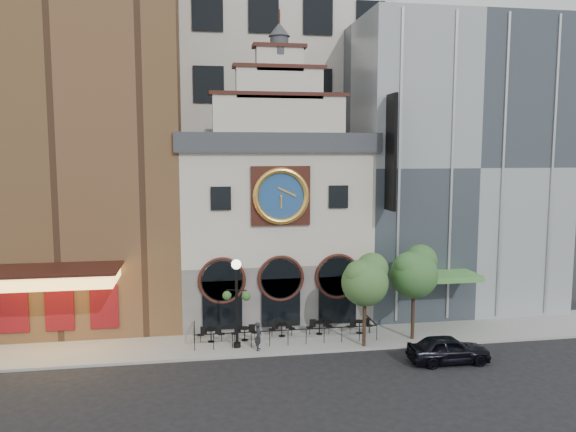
% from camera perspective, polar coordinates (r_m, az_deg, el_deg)
% --- Properties ---
extents(ground, '(120.00, 120.00, 0.00)m').
position_cam_1_polar(ground, '(31.99, 0.37, -13.96)').
color(ground, black).
rests_on(ground, ground).
extents(sidewalk, '(44.00, 5.00, 0.15)m').
position_cam_1_polar(sidewalk, '(34.28, -0.36, -12.39)').
color(sidewalk, gray).
rests_on(sidewalk, ground).
extents(clock_building, '(12.60, 8.78, 18.65)m').
position_cam_1_polar(clock_building, '(37.95, -1.64, -0.28)').
color(clock_building, '#605E5B').
rests_on(clock_building, ground).
extents(theater_building, '(14.00, 15.60, 25.00)m').
position_cam_1_polar(theater_building, '(40.27, -20.96, 8.12)').
color(theater_building, brown).
rests_on(theater_building, ground).
extents(retail_building, '(14.00, 14.40, 20.00)m').
position_cam_1_polar(retail_building, '(43.46, 15.23, 4.94)').
color(retail_building, gray).
rests_on(retail_building, ground).
extents(office_tower, '(20.00, 16.00, 40.00)m').
position_cam_1_polar(office_tower, '(50.53, -3.65, 16.59)').
color(office_tower, '#BDB7AB').
rests_on(office_tower, ground).
extents(cafe_railing, '(10.60, 2.60, 0.90)m').
position_cam_1_polar(cafe_railing, '(34.12, -0.36, -11.56)').
color(cafe_railing, black).
rests_on(cafe_railing, sidewalk).
extents(bistro_0, '(1.58, 0.68, 0.90)m').
position_cam_1_polar(bistro_0, '(33.75, -7.83, -11.81)').
color(bistro_0, black).
rests_on(bistro_0, sidewalk).
extents(bistro_1, '(1.58, 0.68, 0.90)m').
position_cam_1_polar(bistro_1, '(33.81, -4.42, -11.73)').
color(bistro_1, black).
rests_on(bistro_1, sidewalk).
extents(bistro_2, '(1.58, 0.68, 0.90)m').
position_cam_1_polar(bistro_2, '(34.40, -0.63, -11.38)').
color(bistro_2, black).
rests_on(bistro_2, sidewalk).
extents(bistro_3, '(1.58, 0.68, 0.90)m').
position_cam_1_polar(bistro_3, '(34.83, 3.21, -11.17)').
color(bistro_3, black).
rests_on(bistro_3, sidewalk).
extents(bistro_4, '(1.58, 0.68, 0.90)m').
position_cam_1_polar(bistro_4, '(35.21, 7.29, -11.01)').
color(bistro_4, black).
rests_on(bistro_4, sidewalk).
extents(car_right, '(4.40, 1.86, 1.49)m').
position_cam_1_polar(car_right, '(31.88, 16.00, -12.88)').
color(car_right, black).
rests_on(car_right, ground).
extents(pedestrian, '(0.51, 0.66, 1.60)m').
position_cam_1_polar(pedestrian, '(32.10, -3.03, -12.10)').
color(pedestrian, black).
rests_on(pedestrian, sidewalk).
extents(lamppost, '(1.58, 0.82, 5.07)m').
position_cam_1_polar(lamppost, '(31.96, -5.25, -7.83)').
color(lamppost, black).
rests_on(lamppost, sidewalk).
extents(tree_left, '(2.77, 2.67, 5.34)m').
position_cam_1_polar(tree_left, '(32.20, 7.89, -6.32)').
color(tree_left, '#382619').
rests_on(tree_left, sidewalk).
extents(tree_right, '(2.91, 2.80, 5.60)m').
position_cam_1_polar(tree_right, '(33.90, 12.73, -5.44)').
color(tree_right, '#382619').
rests_on(tree_right, sidewalk).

